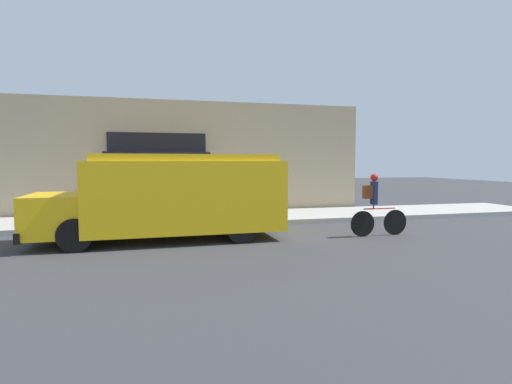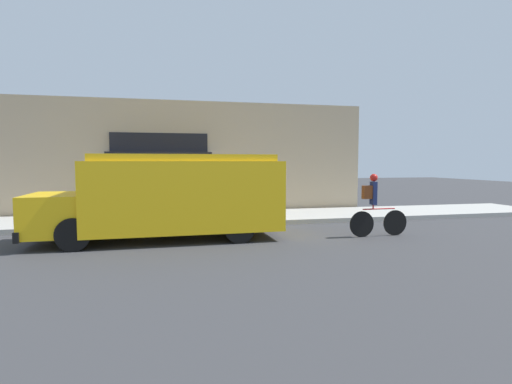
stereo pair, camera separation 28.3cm
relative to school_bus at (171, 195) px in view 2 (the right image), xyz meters
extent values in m
plane|color=#38383A|center=(0.39, 1.64, -1.16)|extent=(70.00, 70.00, 0.00)
cube|color=#ADAAA3|center=(0.39, 3.12, -1.08)|extent=(28.00, 2.97, 0.15)
cube|color=tan|center=(0.39, 4.85, 1.02)|extent=(14.83, 0.18, 4.35)
cube|color=black|center=(-0.29, 4.74, 1.54)|extent=(3.55, 0.05, 0.84)
cube|color=black|center=(-0.29, 4.39, 1.19)|extent=(3.73, 0.74, 0.10)
cube|color=yellow|center=(0.36, 0.01, 0.00)|extent=(4.96, 2.21, 1.78)
cube|color=yellow|center=(-2.75, -0.05, -0.40)|extent=(1.33, 1.97, 0.98)
cube|color=yellow|center=(0.36, 0.01, 0.98)|extent=(4.57, 2.03, 0.17)
cube|color=black|center=(-3.36, -0.06, -0.79)|extent=(0.16, 2.08, 0.24)
cube|color=red|center=(-1.02, 1.29, 0.09)|extent=(0.03, 0.44, 0.44)
cylinder|color=black|center=(-2.23, 0.86, -0.77)|extent=(0.77, 0.27, 0.77)
cylinder|color=black|center=(-2.20, -0.94, -0.77)|extent=(0.77, 0.27, 0.77)
cylinder|color=black|center=(1.62, 0.93, -0.77)|extent=(0.77, 0.27, 0.77)
cylinder|color=black|center=(1.65, -0.87, -0.77)|extent=(0.77, 0.27, 0.77)
cylinder|color=black|center=(6.06, -0.84, -0.81)|extent=(0.71, 0.06, 0.70)
cylinder|color=black|center=(5.04, -0.86, -0.81)|extent=(0.71, 0.06, 0.70)
cylinder|color=red|center=(5.55, -0.85, -0.40)|extent=(0.97, 0.06, 0.04)
cylinder|color=red|center=(5.37, -0.85, -0.34)|extent=(0.04, 0.04, 0.12)
cube|color=navy|center=(5.37, -0.85, 0.03)|extent=(0.13, 0.20, 0.63)
sphere|color=red|center=(5.37, -0.85, 0.45)|extent=(0.21, 0.21, 0.21)
cube|color=brown|center=(5.18, -0.86, 0.06)|extent=(0.26, 0.15, 0.36)
cylinder|color=slate|center=(-0.27, 3.29, -0.64)|extent=(0.44, 0.44, 0.72)
cylinder|color=black|center=(-0.27, 3.29, -0.27)|extent=(0.45, 0.45, 0.04)
camera|label=1|loc=(-0.45, -10.56, 0.86)|focal=28.00mm
camera|label=2|loc=(-0.17, -10.63, 0.86)|focal=28.00mm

